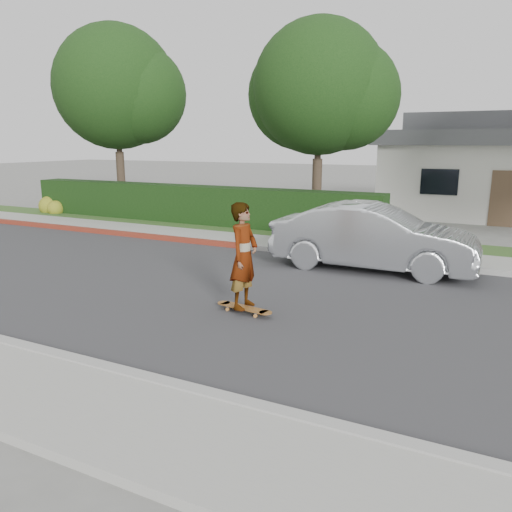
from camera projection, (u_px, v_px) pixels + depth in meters
name	position (u px, v px, depth m)	size (l,w,h in m)	color
ground	(127.00, 277.00, 11.82)	(120.00, 120.00, 0.00)	slate
road	(127.00, 277.00, 11.82)	(60.00, 8.00, 0.01)	#2D2D30
curb_far	(216.00, 243.00, 15.38)	(60.00, 0.20, 0.15)	#9E9E99
curb_red_section	(94.00, 231.00, 17.55)	(12.00, 0.21, 0.15)	maroon
sidewalk_far	(230.00, 239.00, 16.17)	(60.00, 1.60, 0.12)	gray
planting_strip	(252.00, 231.00, 17.57)	(60.00, 1.60, 0.10)	#2D4C1E
hedge	(190.00, 205.00, 19.23)	(15.00, 1.00, 1.50)	black
flowering_shrub	(51.00, 207.00, 21.96)	(1.40, 1.00, 0.90)	#2D4C19
tree_left	(119.00, 91.00, 21.48)	(5.99, 5.21, 8.00)	#33261C
tree_center	(321.00, 92.00, 18.09)	(5.66, 4.84, 7.44)	#33261C
house	(512.00, 166.00, 21.84)	(10.60, 8.60, 4.30)	beige
skateboard	(244.00, 308.00, 9.31)	(1.23, 0.42, 0.11)	orange
skateboarder	(244.00, 256.00, 9.08)	(0.71, 0.47, 1.96)	white
car_silver	(373.00, 237.00, 12.37)	(1.74, 4.98, 1.64)	silver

